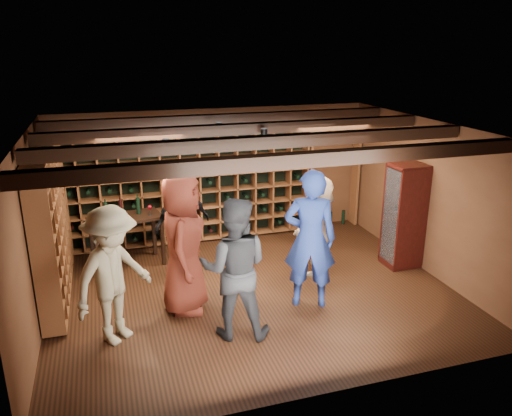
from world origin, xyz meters
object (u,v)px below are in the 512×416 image
object	(u,v)px
guest_red_floral	(183,244)
guest_beige	(318,224)
guest_woman_black	(183,224)
display_cabinet	(404,218)
man_grey_suit	(234,269)
man_blue_shirt	(310,239)
guest_khaki	(113,275)
tasting_table	(126,223)

from	to	relation	value
guest_red_floral	guest_beige	size ratio (longest dim) A/B	1.22
guest_woman_black	guest_red_floral	bearing A→B (deg)	60.50
display_cabinet	man_grey_suit	world-z (taller)	man_grey_suit
man_blue_shirt	man_grey_suit	xyz separation A→B (m)	(-1.23, -0.46, -0.08)
guest_woman_black	guest_khaki	world-z (taller)	guest_khaki
man_blue_shirt	display_cabinet	bearing A→B (deg)	-138.05
man_blue_shirt	guest_red_floral	bearing A→B (deg)	8.31
guest_khaki	display_cabinet	bearing A→B (deg)	-29.51
man_grey_suit	guest_woman_black	size ratio (longest dim) A/B	1.11
man_grey_suit	tasting_table	bearing A→B (deg)	-46.07
tasting_table	guest_beige	bearing A→B (deg)	-31.70
man_blue_shirt	guest_red_floral	world-z (taller)	man_blue_shirt
man_blue_shirt	tasting_table	size ratio (longest dim) A/B	1.60
man_blue_shirt	tasting_table	distance (m)	3.23
guest_red_floral	guest_woman_black	bearing A→B (deg)	7.70
display_cabinet	man_grey_suit	distance (m)	3.50
guest_beige	tasting_table	xyz separation A→B (m)	(-3.01, 1.12, -0.04)
guest_red_floral	tasting_table	size ratio (longest dim) A/B	1.58
display_cabinet	guest_khaki	world-z (taller)	guest_khaki
guest_beige	man_grey_suit	bearing A→B (deg)	-14.98
guest_red_floral	guest_khaki	xyz separation A→B (m)	(-0.97, -0.52, -0.10)
display_cabinet	guest_woman_black	size ratio (longest dim) A/B	1.04
man_blue_shirt	guest_woman_black	distance (m)	2.24
man_grey_suit	guest_red_floral	xyz separation A→B (m)	(-0.51, 0.84, 0.07)
display_cabinet	tasting_table	xyz separation A→B (m)	(-4.48, 1.33, -0.07)
man_grey_suit	guest_beige	bearing A→B (deg)	-122.28
guest_woman_black	guest_beige	world-z (taller)	guest_woman_black
guest_woman_black	tasting_table	world-z (taller)	guest_woman_black
guest_red_floral	guest_woman_black	size ratio (longest dim) A/B	1.19
man_blue_shirt	guest_red_floral	xyz separation A→B (m)	(-1.74, 0.39, -0.01)
guest_khaki	guest_beige	size ratio (longest dim) A/B	1.10
display_cabinet	guest_red_floral	size ratio (longest dim) A/B	0.87
guest_khaki	guest_red_floral	bearing A→B (deg)	-12.21
guest_khaki	tasting_table	size ratio (longest dim) A/B	1.42
guest_khaki	guest_beige	world-z (taller)	guest_khaki
display_cabinet	guest_red_floral	bearing A→B (deg)	-173.91
guest_woman_black	guest_khaki	bearing A→B (deg)	35.55
display_cabinet	man_blue_shirt	distance (m)	2.20
guest_khaki	tasting_table	distance (m)	2.27
guest_khaki	man_blue_shirt	bearing A→B (deg)	-37.67
display_cabinet	man_blue_shirt	size ratio (longest dim) A/B	0.86
display_cabinet	guest_beige	xyz separation A→B (m)	(-1.47, 0.21, -0.03)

